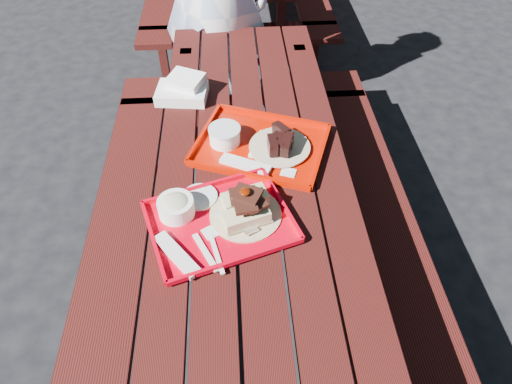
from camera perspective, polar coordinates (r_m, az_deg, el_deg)
ground at (r=2.32m, az=-0.23°, el=-11.38°), size 60.00×60.00×0.00m
picnic_table_near at (r=1.87m, az=-0.28°, el=-2.18°), size 1.41×2.40×0.75m
near_tray at (r=1.57m, az=-4.85°, el=-2.68°), size 0.56×0.49×0.15m
far_tray at (r=1.84m, az=0.28°, el=6.03°), size 0.60×0.54×0.08m
white_cloth at (r=2.15m, az=-9.10°, el=12.53°), size 0.24×0.21×0.09m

